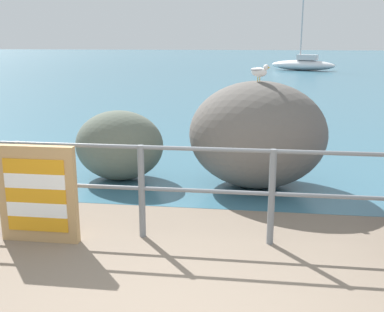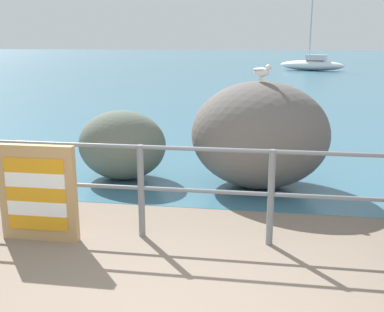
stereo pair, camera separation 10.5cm
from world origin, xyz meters
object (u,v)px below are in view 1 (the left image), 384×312
object	(u,v)px
breakwater_boulder_left	(119,145)
sailboat	(303,64)
breakwater_boulder_main	(258,135)
folded_deckchair_stack	(38,194)
seagull	(259,71)

from	to	relation	value
breakwater_boulder_left	sailboat	size ratio (longest dim) A/B	0.27
breakwater_boulder_left	sailboat	xyz separation A→B (m)	(5.17, 26.63, -0.11)
breakwater_boulder_main	breakwater_boulder_left	xyz separation A→B (m)	(-2.07, 0.08, -0.24)
folded_deckchair_stack	breakwater_boulder_main	bearing A→B (deg)	44.74
breakwater_boulder_left	sailboat	world-z (taller)	sailboat
breakwater_boulder_left	breakwater_boulder_main	bearing A→B (deg)	-2.10
breakwater_boulder_main	breakwater_boulder_left	bearing A→B (deg)	177.90
folded_deckchair_stack	seagull	world-z (taller)	seagull
breakwater_boulder_left	seagull	bearing A→B (deg)	-4.16
folded_deckchair_stack	breakwater_boulder_left	bearing A→B (deg)	85.06
breakwater_boulder_main	seagull	bearing A→B (deg)	-96.22
folded_deckchair_stack	breakwater_boulder_main	size ratio (longest dim) A/B	0.53
breakwater_boulder_main	sailboat	bearing A→B (deg)	83.37
breakwater_boulder_main	sailboat	distance (m)	26.88
folded_deckchair_stack	breakwater_boulder_left	world-z (taller)	breakwater_boulder_left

